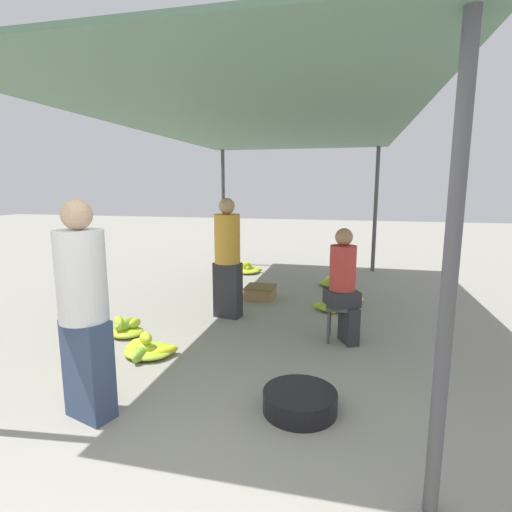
# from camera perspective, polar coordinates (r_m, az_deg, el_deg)

# --- Properties ---
(ground_plane) EXTENTS (40.00, 40.00, 0.00)m
(ground_plane) POSITION_cam_1_polar(r_m,az_deg,el_deg) (2.83, -17.03, -30.15)
(ground_plane) COLOR gray
(ground_plane) RESTS_ON ground
(canopy_post_front_right) EXTENTS (0.08, 0.08, 2.60)m
(canopy_post_front_right) POSITION_cam_1_polar(r_m,az_deg,el_deg) (2.25, 25.85, -3.90)
(canopy_post_front_right) COLOR #4C4C51
(canopy_post_front_right) RESTS_ON ground
(canopy_post_back_left) EXTENTS (0.08, 0.08, 2.60)m
(canopy_post_back_left) POSITION_cam_1_polar(r_m,az_deg,el_deg) (9.20, -4.69, 6.81)
(canopy_post_back_left) COLOR #4C4C51
(canopy_post_back_left) RESTS_ON ground
(canopy_post_back_right) EXTENTS (0.08, 0.08, 2.60)m
(canopy_post_back_right) POSITION_cam_1_polar(r_m,az_deg,el_deg) (8.77, 16.69, 6.27)
(canopy_post_back_right) COLOR #4C4C51
(canopy_post_back_right) RESTS_ON ground
(canopy_tarp) EXTENTS (3.74, 7.00, 0.04)m
(canopy_tarp) POSITION_cam_1_polar(r_m,az_deg,el_deg) (5.62, 1.25, 18.36)
(canopy_tarp) COLOR #567A60
(canopy_tarp) RESTS_ON canopy_post_front_left
(vendor_foreground) EXTENTS (0.46, 0.46, 1.71)m
(vendor_foreground) POSITION_cam_1_polar(r_m,az_deg,el_deg) (3.31, -23.38, -6.90)
(vendor_foreground) COLOR #384766
(vendor_foreground) RESTS_ON ground
(stool) EXTENTS (0.34, 0.34, 0.43)m
(stool) POSITION_cam_1_polar(r_m,az_deg,el_deg) (4.82, 12.06, -7.83)
(stool) COLOR #4C4C4C
(stool) RESTS_ON ground
(vendor_seated) EXTENTS (0.45, 0.45, 1.33)m
(vendor_seated) POSITION_cam_1_polar(r_m,az_deg,el_deg) (4.72, 12.44, -3.81)
(vendor_seated) COLOR #2D2D33
(vendor_seated) RESTS_ON ground
(basin_black) EXTENTS (0.60, 0.60, 0.17)m
(basin_black) POSITION_cam_1_polar(r_m,az_deg,el_deg) (3.45, 6.29, -19.93)
(basin_black) COLOR black
(basin_black) RESTS_ON ground
(banana_pile_left_0) EXTENTS (0.45, 0.48, 0.22)m
(banana_pile_left_0) POSITION_cam_1_polar(r_m,az_deg,el_deg) (4.40, -22.91, -13.89)
(banana_pile_left_0) COLOR #85BA34
(banana_pile_left_0) RESTS_ON ground
(banana_pile_left_1) EXTENTS (0.61, 0.53, 0.27)m
(banana_pile_left_1) POSITION_cam_1_polar(r_m,az_deg,el_deg) (4.55, -15.27, -12.73)
(banana_pile_left_1) COLOR yellow
(banana_pile_left_1) RESTS_ON ground
(banana_pile_left_2) EXTENTS (0.43, 0.45, 0.25)m
(banana_pile_left_2) POSITION_cam_1_polar(r_m,az_deg,el_deg) (5.19, -18.08, -9.69)
(banana_pile_left_2) COLOR #95C031
(banana_pile_left_2) RESTS_ON ground
(banana_pile_left_3) EXTENTS (0.55, 0.55, 0.25)m
(banana_pile_left_3) POSITION_cam_1_polar(r_m,az_deg,el_deg) (8.39, -1.09, -1.94)
(banana_pile_left_3) COLOR yellow
(banana_pile_left_3) RESTS_ON ground
(banana_pile_right_0) EXTENTS (0.44, 0.35, 0.23)m
(banana_pile_right_0) POSITION_cam_1_polar(r_m,az_deg,el_deg) (5.95, 10.59, -7.06)
(banana_pile_right_0) COLOR #83B935
(banana_pile_right_0) RESTS_ON ground
(banana_pile_right_1) EXTENTS (0.55, 0.51, 0.20)m
(banana_pile_right_1) POSITION_cam_1_polar(r_m,az_deg,el_deg) (6.47, 12.84, -5.69)
(banana_pile_right_1) COLOR #CAD528
(banana_pile_right_1) RESTS_ON ground
(banana_pile_right_2) EXTENTS (0.50, 0.47, 0.18)m
(banana_pile_right_2) POSITION_cam_1_polar(r_m,az_deg,el_deg) (7.44, 10.77, -3.63)
(banana_pile_right_2) COLOR #C4D329
(banana_pile_right_2) RESTS_ON ground
(crate_near) EXTENTS (0.47, 0.47, 0.20)m
(crate_near) POSITION_cam_1_polar(r_m,az_deg,el_deg) (6.51, 0.64, -5.19)
(crate_near) COLOR #9E7A4C
(crate_near) RESTS_ON ground
(shopper_walking_mid) EXTENTS (0.40, 0.40, 1.65)m
(shopper_walking_mid) POSITION_cam_1_polar(r_m,az_deg,el_deg) (5.46, -4.10, -0.06)
(shopper_walking_mid) COLOR #2D2D33
(shopper_walking_mid) RESTS_ON ground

